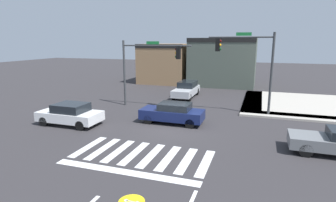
{
  "coord_description": "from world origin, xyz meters",
  "views": [
    {
      "loc": [
        5.3,
        -16.27,
        5.54
      ],
      "look_at": [
        -0.43,
        0.72,
        1.61
      ],
      "focal_mm": 29.41,
      "sensor_mm": 36.0,
      "label": 1
    }
  ],
  "objects_px": {
    "traffic_signal_northeast": "(248,58)",
    "car_navy": "(173,113)",
    "traffic_signal_northwest": "(148,61)",
    "car_white": "(70,114)",
    "car_silver": "(187,89)"
  },
  "relations": [
    {
      "from": "traffic_signal_northwest",
      "to": "car_silver",
      "type": "height_order",
      "value": "traffic_signal_northwest"
    },
    {
      "from": "traffic_signal_northeast",
      "to": "car_navy",
      "type": "bearing_deg",
      "value": 41.35
    },
    {
      "from": "car_white",
      "to": "car_silver",
      "type": "bearing_deg",
      "value": -113.51
    },
    {
      "from": "car_navy",
      "to": "car_white",
      "type": "relative_size",
      "value": 1.02
    },
    {
      "from": "traffic_signal_northeast",
      "to": "traffic_signal_northwest",
      "type": "xyz_separation_m",
      "value": [
        -7.99,
        -0.16,
        -0.36
      ]
    },
    {
      "from": "traffic_signal_northeast",
      "to": "car_silver",
      "type": "bearing_deg",
      "value": -39.57
    },
    {
      "from": "car_silver",
      "to": "car_white",
      "type": "relative_size",
      "value": 1.13
    },
    {
      "from": "traffic_signal_northeast",
      "to": "car_navy",
      "type": "height_order",
      "value": "traffic_signal_northeast"
    },
    {
      "from": "car_navy",
      "to": "car_silver",
      "type": "height_order",
      "value": "car_silver"
    },
    {
      "from": "traffic_signal_northeast",
      "to": "traffic_signal_northwest",
      "type": "relative_size",
      "value": 1.03
    },
    {
      "from": "car_white",
      "to": "car_navy",
      "type": "bearing_deg",
      "value": -158.4
    },
    {
      "from": "car_navy",
      "to": "traffic_signal_northwest",
      "type": "bearing_deg",
      "value": 131.27
    },
    {
      "from": "traffic_signal_northwest",
      "to": "car_silver",
      "type": "xyz_separation_m",
      "value": [
        2.0,
        5.11,
        -3.13
      ]
    },
    {
      "from": "traffic_signal_northwest",
      "to": "car_navy",
      "type": "height_order",
      "value": "traffic_signal_northwest"
    },
    {
      "from": "car_white",
      "to": "traffic_signal_northwest",
      "type": "bearing_deg",
      "value": -115.19
    }
  ]
}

